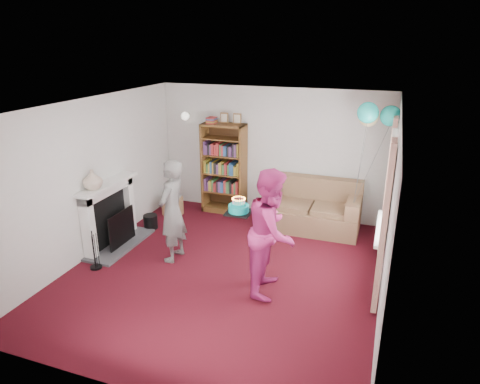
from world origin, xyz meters
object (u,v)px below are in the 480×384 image
at_px(sofa, 313,210).
at_px(person_striped, 172,211).
at_px(bookcase, 225,169).
at_px(birthday_cake, 239,208).
at_px(person_magenta, 272,232).

relative_size(sofa, person_striped, 1.05).
xyz_separation_m(bookcase, birthday_cake, (1.17, -2.42, 0.23)).
bearing_deg(person_magenta, sofa, -7.79).
bearing_deg(bookcase, person_striped, -90.33).
bearing_deg(person_striped, person_magenta, 79.22).
bearing_deg(bookcase, person_magenta, -56.22).
height_order(bookcase, person_magenta, bookcase).
relative_size(person_magenta, birthday_cake, 5.12).
bearing_deg(sofa, person_magenta, -94.13).
distance_m(sofa, birthday_cake, 2.42).
bearing_deg(person_striped, bookcase, -179.93).
height_order(bookcase, birthday_cake, bookcase).
distance_m(bookcase, birthday_cake, 2.70).
relative_size(bookcase, person_striped, 1.22).
distance_m(sofa, person_striped, 2.74).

